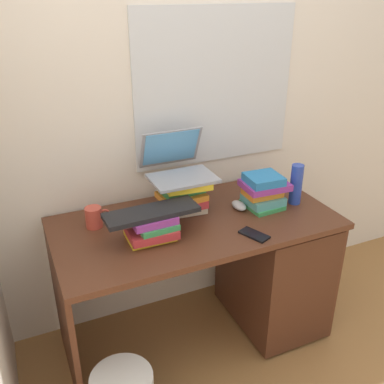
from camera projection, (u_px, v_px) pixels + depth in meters
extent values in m
plane|color=olive|center=(195.00, 335.00, 2.41)|extent=(6.00, 6.00, 0.00)
cube|color=silver|center=(165.00, 87.00, 2.17)|extent=(6.00, 0.05, 2.60)
cube|color=silver|center=(216.00, 87.00, 2.25)|extent=(0.90, 0.01, 0.80)
cube|color=#4C2819|center=(196.00, 223.00, 2.11)|extent=(1.36, 0.68, 0.03)
cube|color=#4C2819|center=(65.00, 321.00, 2.01)|extent=(0.02, 0.62, 0.70)
cube|color=#4C2819|center=(301.00, 255.00, 2.51)|extent=(0.02, 0.62, 0.70)
cube|color=#442416|center=(272.00, 267.00, 2.40)|extent=(0.41, 0.57, 0.66)
cube|color=beige|center=(183.00, 208.00, 2.18)|extent=(0.23, 0.16, 0.04)
cube|color=#B22D33|center=(186.00, 202.00, 2.16)|extent=(0.18, 0.16, 0.04)
cube|color=orange|center=(182.00, 196.00, 2.14)|extent=(0.23, 0.19, 0.03)
cube|color=#338C4C|center=(182.00, 189.00, 2.13)|extent=(0.21, 0.14, 0.04)
cube|color=yellow|center=(186.00, 183.00, 2.11)|extent=(0.24, 0.20, 0.03)
cube|color=yellow|center=(150.00, 236.00, 1.95)|extent=(0.21, 0.16, 0.02)
cube|color=#B22D33|center=(151.00, 231.00, 1.93)|extent=(0.22, 0.19, 0.04)
cube|color=#338C4C|center=(155.00, 224.00, 1.93)|extent=(0.18, 0.18, 0.03)
cube|color=#8C338C|center=(152.00, 218.00, 1.91)|extent=(0.20, 0.16, 0.03)
cube|color=#338C4C|center=(262.00, 205.00, 2.23)|extent=(0.18, 0.19, 0.02)
cube|color=teal|center=(263.00, 199.00, 2.21)|extent=(0.18, 0.16, 0.04)
cube|color=orange|center=(263.00, 192.00, 2.20)|extent=(0.18, 0.13, 0.04)
cube|color=#8C338C|center=(265.00, 185.00, 2.19)|extent=(0.23, 0.19, 0.03)
cube|color=#2672B2|center=(264.00, 179.00, 2.17)|extent=(0.18, 0.17, 0.04)
cube|color=gray|center=(183.00, 178.00, 2.11)|extent=(0.31, 0.22, 0.01)
cube|color=gray|center=(171.00, 147.00, 2.19)|extent=(0.31, 0.09, 0.20)
cube|color=#59A5E5|center=(171.00, 147.00, 2.18)|extent=(0.28, 0.08, 0.18)
cube|color=black|center=(152.00, 212.00, 1.90)|extent=(0.42, 0.15, 0.02)
ellipsoid|color=#A5A8AD|center=(239.00, 205.00, 2.20)|extent=(0.06, 0.10, 0.04)
cylinder|color=#B23F33|center=(94.00, 217.00, 2.03)|extent=(0.08, 0.08, 0.10)
torus|color=#B23F33|center=(104.00, 214.00, 2.04)|extent=(0.05, 0.01, 0.05)
cylinder|color=#263FA5|center=(296.00, 184.00, 2.23)|extent=(0.06, 0.06, 0.21)
cube|color=black|center=(254.00, 235.00, 1.97)|extent=(0.11, 0.15, 0.01)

